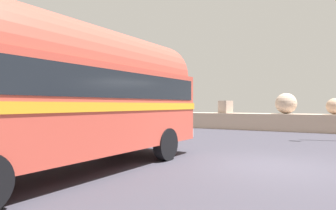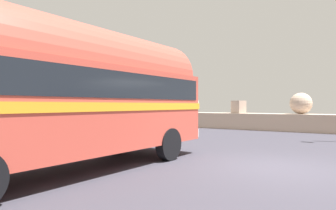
{
  "view_description": "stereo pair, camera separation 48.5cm",
  "coord_description": "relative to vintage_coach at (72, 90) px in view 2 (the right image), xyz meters",
  "views": [
    {
      "loc": [
        1.32,
        -8.31,
        1.67
      ],
      "look_at": [
        -2.32,
        -1.79,
        1.67
      ],
      "focal_mm": 31.54,
      "sensor_mm": 36.0,
      "label": 1
    },
    {
      "loc": [
        1.73,
        -8.06,
        1.67
      ],
      "look_at": [
        -2.32,
        -1.79,
        1.67
      ],
      "focal_mm": 31.54,
      "sensor_mm": 36.0,
      "label": 2
    }
  ],
  "objects": [
    {
      "name": "second_coach",
      "position": [
        -4.01,
        0.6,
        0.0
      ],
      "size": [
        2.96,
        8.72,
        3.7
      ],
      "rotation": [
        0.0,
        0.0,
        0.06
      ],
      "color": "black",
      "rests_on": "ground"
    },
    {
      "name": "vintage_coach",
      "position": [
        0.0,
        0.0,
        0.0
      ],
      "size": [
        2.82,
        8.69,
        3.7
      ],
      "rotation": [
        0.0,
        0.0,
        -0.04
      ],
      "color": "black",
      "rests_on": "ground"
    },
    {
      "name": "ground",
      "position": [
        4.23,
        3.22,
        -2.04
      ],
      "size": [
        32.0,
        26.0,
        0.02
      ],
      "color": "#393741"
    },
    {
      "name": "breakwater",
      "position": [
        4.07,
        15.01,
        -1.31
      ],
      "size": [
        31.36,
        2.28,
        2.43
      ],
      "color": "#BFA58F",
      "rests_on": "ground"
    }
  ]
}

